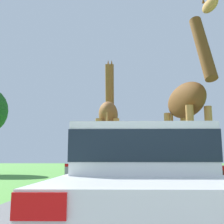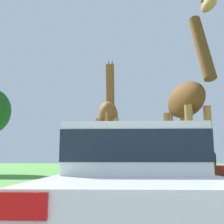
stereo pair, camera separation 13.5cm
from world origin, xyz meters
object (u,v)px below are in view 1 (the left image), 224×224
object	(u,v)px
giraffe_near_road	(109,120)
car_queue_right	(186,168)
car_lead_maroon	(138,181)
car_verge_right	(89,165)
car_far_ahead	(171,165)
giraffe_companion	(188,106)
car_queue_left	(136,163)

from	to	relation	value
giraffe_near_road	car_queue_right	size ratio (longest dim) A/B	1.10
car_lead_maroon	car_verge_right	size ratio (longest dim) A/B	1.00
car_lead_maroon	car_far_ahead	distance (m)	14.44
car_queue_right	giraffe_near_road	bearing A→B (deg)	-138.93
giraffe_near_road	car_lead_maroon	world-z (taller)	giraffe_near_road
giraffe_companion	car_verge_right	xyz separation A→B (m)	(-3.59, 9.05, -1.71)
car_verge_right	giraffe_companion	bearing A→B (deg)	-68.37
giraffe_near_road	car_far_ahead	size ratio (longest dim) A/B	1.16
car_queue_left	car_far_ahead	world-z (taller)	car_far_ahead
car_lead_maroon	car_queue_right	distance (m)	8.20
car_queue_left	car_verge_right	world-z (taller)	car_verge_right
car_queue_right	giraffe_companion	bearing A→B (deg)	-101.62
car_lead_maroon	car_queue_right	world-z (taller)	car_lead_maroon
car_queue_right	car_far_ahead	world-z (taller)	car_far_ahead
giraffe_companion	car_queue_left	size ratio (longest dim) A/B	1.06
car_lead_maroon	car_queue_right	size ratio (longest dim) A/B	1.08
car_far_ahead	car_verge_right	world-z (taller)	car_verge_right
car_queue_right	car_far_ahead	size ratio (longest dim) A/B	1.05
car_queue_right	car_lead_maroon	bearing A→B (deg)	-107.80
car_queue_left	car_verge_right	xyz separation A→B (m)	(-3.18, -8.19, 0.03)
giraffe_near_road	giraffe_companion	bearing A→B (deg)	-37.57
giraffe_companion	car_far_ahead	distance (m)	10.97
car_lead_maroon	car_queue_right	xyz separation A→B (m)	(2.51, 7.81, -0.05)
giraffe_near_road	car_lead_maroon	distance (m)	5.37
car_lead_maroon	car_far_ahead	bearing A→B (deg)	77.98
car_queue_right	car_verge_right	xyz separation A→B (m)	(-4.50, 4.63, 0.04)
car_queue_right	car_verge_right	bearing A→B (deg)	134.18
giraffe_near_road	car_verge_right	distance (m)	7.64
car_queue_right	car_verge_right	size ratio (longest dim) A/B	0.93
car_queue_left	car_lead_maroon	bearing A→B (deg)	-93.30
giraffe_companion	car_lead_maroon	bearing A→B (deg)	48.86
car_queue_left	car_verge_right	distance (m)	8.78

